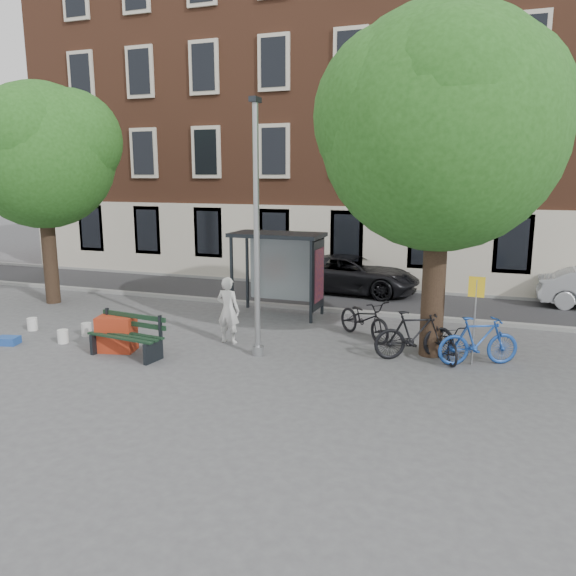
# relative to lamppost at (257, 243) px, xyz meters

# --- Properties ---
(ground) EXTENTS (90.00, 90.00, 0.00)m
(ground) POSITION_rel_lamppost_xyz_m (0.00, 0.00, -2.78)
(ground) COLOR #4C4C4F
(ground) RESTS_ON ground
(road) EXTENTS (40.00, 4.00, 0.01)m
(road) POSITION_rel_lamppost_xyz_m (0.00, 7.00, -2.78)
(road) COLOR #28282B
(road) RESTS_ON ground
(curb_near) EXTENTS (40.00, 0.25, 0.12)m
(curb_near) POSITION_rel_lamppost_xyz_m (0.00, 5.00, -2.72)
(curb_near) COLOR gray
(curb_near) RESTS_ON ground
(curb_far) EXTENTS (40.00, 0.25, 0.12)m
(curb_far) POSITION_rel_lamppost_xyz_m (0.00, 9.00, -2.72)
(curb_far) COLOR gray
(curb_far) RESTS_ON ground
(building_row) EXTENTS (30.00, 8.00, 14.00)m
(building_row) POSITION_rel_lamppost_xyz_m (0.00, 13.00, 4.22)
(building_row) COLOR brown
(building_row) RESTS_ON ground
(lamppost) EXTENTS (0.28, 0.35, 6.11)m
(lamppost) POSITION_rel_lamppost_xyz_m (0.00, 0.00, 0.00)
(lamppost) COLOR #9EA0A3
(lamppost) RESTS_ON ground
(tree_right) EXTENTS (5.76, 5.60, 8.20)m
(tree_right) POSITION_rel_lamppost_xyz_m (4.01, 1.38, 2.83)
(tree_right) COLOR black
(tree_right) RESTS_ON ground
(tree_left) EXTENTS (5.18, 4.86, 7.40)m
(tree_left) POSITION_rel_lamppost_xyz_m (-8.99, 2.88, 2.43)
(tree_left) COLOR black
(tree_left) RESTS_ON ground
(bus_shelter) EXTENTS (2.85, 1.45, 2.62)m
(bus_shelter) POSITION_rel_lamppost_xyz_m (-0.61, 4.11, -0.87)
(bus_shelter) COLOR #1E2328
(bus_shelter) RESTS_ON ground
(painter) EXTENTS (0.68, 0.47, 1.77)m
(painter) POSITION_rel_lamppost_xyz_m (-1.15, 0.75, -1.90)
(painter) COLOR silver
(painter) RESTS_ON ground
(bench) EXTENTS (2.04, 0.89, 1.02)m
(bench) POSITION_rel_lamppost_xyz_m (-2.99, -1.11, -2.32)
(bench) COLOR #1E2328
(bench) RESTS_ON ground
(bike_a) EXTENTS (2.06, 1.91, 1.10)m
(bike_a) POSITION_rel_lamppost_xyz_m (2.14, 2.38, -2.23)
(bike_a) COLOR black
(bike_a) RESTS_ON ground
(bike_b) EXTENTS (1.98, 1.33, 1.16)m
(bike_b) POSITION_rel_lamppost_xyz_m (5.12, 1.10, -2.20)
(bike_b) COLOR #1C449C
(bike_b) RESTS_ON ground
(bike_c) EXTENTS (1.29, 1.84, 0.92)m
(bike_c) POSITION_rel_lamppost_xyz_m (4.34, 1.27, -2.33)
(bike_c) COLOR black
(bike_c) RESTS_ON ground
(bike_d) EXTENTS (2.03, 1.39, 1.20)m
(bike_d) POSITION_rel_lamppost_xyz_m (3.66, 1.06, -2.19)
(bike_d) COLOR black
(bike_d) RESTS_ON ground
(car_dark) EXTENTS (5.22, 2.66, 1.41)m
(car_dark) POSITION_rel_lamppost_xyz_m (0.38, 8.21, -2.08)
(car_dark) COLOR black
(car_dark) RESTS_ON ground
(red_stand) EXTENTS (1.01, 0.79, 0.90)m
(red_stand) POSITION_rel_lamppost_xyz_m (-3.50, -0.86, -2.33)
(red_stand) COLOR #A52E16
(red_stand) RESTS_ON ground
(blue_crate) EXTENTS (0.63, 0.52, 0.20)m
(blue_crate) POSITION_rel_lamppost_xyz_m (-6.56, -1.37, -2.68)
(blue_crate) COLOR #21489A
(blue_crate) RESTS_ON ground
(bucket_a) EXTENTS (0.33, 0.33, 0.36)m
(bucket_a) POSITION_rel_lamppost_xyz_m (-5.15, 0.00, -2.60)
(bucket_a) COLOR silver
(bucket_a) RESTS_ON ground
(bucket_b) EXTENTS (0.32, 0.32, 0.36)m
(bucket_b) POSITION_rel_lamppost_xyz_m (-5.27, -0.78, -2.60)
(bucket_b) COLOR white
(bucket_b) RESTS_ON ground
(bucket_c) EXTENTS (0.31, 0.31, 0.36)m
(bucket_c) POSITION_rel_lamppost_xyz_m (-6.99, -0.06, -2.60)
(bucket_c) COLOR white
(bucket_c) RESTS_ON ground
(notice_sign) EXTENTS (0.36, 0.06, 2.10)m
(notice_sign) POSITION_rel_lamppost_xyz_m (5.00, 1.08, -1.23)
(notice_sign) COLOR #9EA0A3
(notice_sign) RESTS_ON ground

